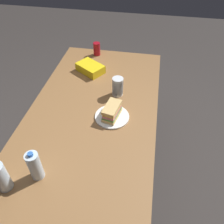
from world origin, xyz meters
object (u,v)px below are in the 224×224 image
at_px(paper_plate, 112,117).
at_px(soda_can_red, 97,49).
at_px(chip_bag, 90,68).
at_px(water_bottle_spare, 35,166).
at_px(plastic_cup_stack, 118,87).
at_px(water_bottle_tall, 1,177).
at_px(dining_table, 93,120).
at_px(sandwich, 112,111).

bearing_deg(paper_plate, soda_can_red, 19.79).
bearing_deg(soda_can_red, chip_bag, -178.00).
bearing_deg(water_bottle_spare, paper_plate, -31.15).
xyz_separation_m(plastic_cup_stack, water_bottle_spare, (-0.79, 0.32, 0.02)).
xyz_separation_m(soda_can_red, chip_bag, (-0.30, -0.01, -0.03)).
xyz_separation_m(water_bottle_tall, water_bottle_spare, (0.09, -0.14, 0.00)).
distance_m(dining_table, soda_can_red, 0.83).
bearing_deg(plastic_cup_stack, water_bottle_spare, 158.14).
bearing_deg(paper_plate, dining_table, 79.94).
distance_m(water_bottle_tall, plastic_cup_stack, 0.99).
height_order(paper_plate, chip_bag, chip_bag).
bearing_deg(paper_plate, plastic_cup_stack, 0.66).
relative_size(paper_plate, water_bottle_spare, 1.19).
relative_size(paper_plate, water_bottle_tall, 1.20).
relative_size(chip_bag, water_bottle_spare, 1.14).
distance_m(chip_bag, water_bottle_spare, 1.06).
bearing_deg(water_bottle_spare, plastic_cup_stack, -21.86).
relative_size(soda_can_red, chip_bag, 0.53).
relative_size(dining_table, water_bottle_spare, 8.94).
relative_size(dining_table, sandwich, 9.16).
height_order(sandwich, water_bottle_tall, water_bottle_tall).
height_order(dining_table, water_bottle_spare, water_bottle_spare).
bearing_deg(sandwich, dining_table, 81.38).
height_order(soda_can_red, water_bottle_spare, water_bottle_spare).
xyz_separation_m(paper_plate, plastic_cup_stack, (0.26, 0.00, 0.07)).
xyz_separation_m(soda_can_red, plastic_cup_stack, (-0.57, -0.30, 0.01)).
relative_size(dining_table, chip_bag, 7.87).
relative_size(paper_plate, plastic_cup_stack, 1.61).
bearing_deg(sandwich, chip_bag, 28.56).
bearing_deg(water_bottle_tall, water_bottle_spare, -56.91).
relative_size(dining_table, water_bottle_tall, 9.04).
distance_m(sandwich, chip_bag, 0.60).
distance_m(chip_bag, plastic_cup_stack, 0.40).
xyz_separation_m(dining_table, water_bottle_spare, (-0.55, 0.17, 0.18)).
bearing_deg(soda_can_red, water_bottle_spare, 179.21).
bearing_deg(sandwich, water_bottle_spare, 149.13).
distance_m(dining_table, chip_bag, 0.54).
xyz_separation_m(soda_can_red, water_bottle_spare, (-1.36, 0.02, 0.03)).
distance_m(dining_table, water_bottle_spare, 0.61).
xyz_separation_m(soda_can_red, water_bottle_tall, (-1.45, 0.16, 0.03)).
height_order(sandwich, soda_can_red, soda_can_red).
distance_m(water_bottle_tall, water_bottle_spare, 0.17).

